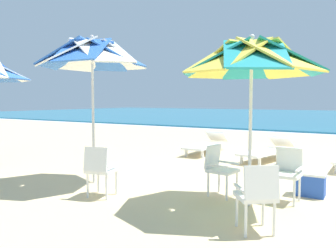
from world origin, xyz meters
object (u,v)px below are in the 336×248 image
at_px(plastic_chair_3, 100,168).
at_px(plastic_chair_2, 287,171).
at_px(plastic_chair_0, 257,193).
at_px(plastic_chair_1, 219,167).
at_px(cooler_box, 310,184).
at_px(beach_umbrella_0, 252,60).
at_px(beach_umbrella_1, 92,56).
at_px(sun_lounger_2, 206,144).
at_px(sun_lounger_1, 267,150).

bearing_deg(plastic_chair_3, plastic_chair_2, 27.26).
distance_m(plastic_chair_0, plastic_chair_1, 1.67).
height_order(plastic_chair_2, cooler_box, plastic_chair_2).
bearing_deg(beach_umbrella_0, plastic_chair_0, -67.53).
height_order(plastic_chair_0, beach_umbrella_1, beach_umbrella_1).
distance_m(plastic_chair_0, beach_umbrella_1, 4.13).
height_order(beach_umbrella_0, sun_lounger_2, beach_umbrella_0).
bearing_deg(plastic_chair_2, plastic_chair_1, -165.49).
bearing_deg(sun_lounger_2, plastic_chair_0, -59.54).
height_order(beach_umbrella_0, plastic_chair_1, beach_umbrella_0).
bearing_deg(plastic_chair_0, plastic_chair_1, 128.59).
distance_m(beach_umbrella_0, cooler_box, 2.40).
height_order(plastic_chair_0, plastic_chair_3, same).
bearing_deg(beach_umbrella_0, sun_lounger_2, 122.18).
bearing_deg(plastic_chair_2, plastic_chair_0, -90.58).
relative_size(beach_umbrella_0, plastic_chair_0, 3.02).
relative_size(plastic_chair_2, cooler_box, 1.73).
height_order(sun_lounger_1, sun_lounger_2, same).
bearing_deg(sun_lounger_1, plastic_chair_2, -70.30).
distance_m(beach_umbrella_1, sun_lounger_2, 5.05).
bearing_deg(cooler_box, plastic_chair_2, -117.90).
distance_m(plastic_chair_2, cooler_box, 0.65).
xyz_separation_m(plastic_chair_1, cooler_box, (1.33, 0.79, -0.30)).
height_order(plastic_chair_2, sun_lounger_2, plastic_chair_2).
distance_m(beach_umbrella_1, plastic_chair_3, 2.26).
height_order(beach_umbrella_0, plastic_chair_0, beach_umbrella_0).
distance_m(sun_lounger_2, cooler_box, 4.79).
bearing_deg(sun_lounger_1, plastic_chair_0, -76.30).
height_order(beach_umbrella_0, cooler_box, beach_umbrella_0).
height_order(beach_umbrella_1, cooler_box, beach_umbrella_1).
bearing_deg(plastic_chair_1, beach_umbrella_1, -170.09).
bearing_deg(beach_umbrella_0, cooler_box, 55.99).
bearing_deg(plastic_chair_0, beach_umbrella_0, 112.47).
distance_m(sun_lounger_1, sun_lounger_2, 1.96).
relative_size(plastic_chair_0, beach_umbrella_1, 0.30).
bearing_deg(beach_umbrella_1, plastic_chair_1, 9.91).
relative_size(plastic_chair_3, sun_lounger_2, 0.40).
bearing_deg(sun_lounger_1, plastic_chair_1, -86.99).
distance_m(plastic_chair_1, plastic_chair_2, 1.09).
distance_m(sun_lounger_1, cooler_box, 3.35).
distance_m(beach_umbrella_0, plastic_chair_0, 2.06).
height_order(plastic_chair_2, sun_lounger_1, plastic_chair_2).
distance_m(plastic_chair_3, sun_lounger_1, 5.12).
bearing_deg(sun_lounger_1, beach_umbrella_0, -78.66).
xyz_separation_m(plastic_chair_2, sun_lounger_2, (-3.19, 3.82, -0.22)).
height_order(plastic_chair_3, sun_lounger_2, plastic_chair_3).
bearing_deg(plastic_chair_1, cooler_box, 30.70).
xyz_separation_m(plastic_chair_3, cooler_box, (3.00, 1.92, -0.30)).
bearing_deg(cooler_box, sun_lounger_1, 117.08).
height_order(beach_umbrella_0, plastic_chair_3, beach_umbrella_0).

